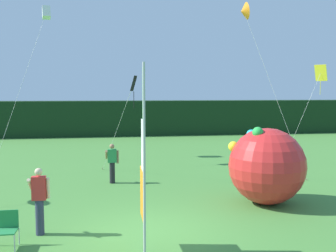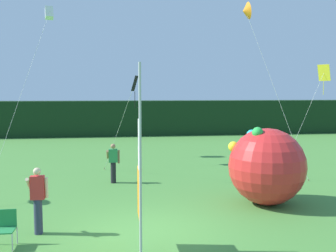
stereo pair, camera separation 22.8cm
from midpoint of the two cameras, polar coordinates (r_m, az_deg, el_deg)
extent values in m
plane|color=#478438|center=(10.96, -3.16, -15.18)|extent=(120.00, 120.00, 0.00)
cube|color=black|center=(34.05, -7.11, 1.16)|extent=(80.00, 2.40, 2.98)
cylinder|color=#B7B7BC|center=(8.62, -4.25, -5.49)|extent=(0.06, 0.06, 4.43)
cube|color=orange|center=(9.31, -4.47, -9.92)|extent=(0.02, 0.97, 1.18)
cube|color=white|center=(8.89, -4.43, -2.86)|extent=(0.02, 0.60, 1.18)
cube|color=green|center=(8.62, -4.39, 4.76)|extent=(0.02, 0.23, 1.18)
cylinder|color=#2D334C|center=(11.17, -18.77, -12.49)|extent=(0.22, 0.22, 0.94)
cube|color=red|center=(10.97, -18.89, -8.57)|extent=(0.36, 0.20, 0.63)
sphere|color=beige|center=(10.87, -18.95, -6.35)|extent=(0.20, 0.20, 0.20)
cylinder|color=beige|center=(11.05, -20.03, -8.04)|extent=(0.09, 0.48, 0.42)
cylinder|color=beige|center=(10.94, -17.68, -8.63)|extent=(0.09, 0.14, 0.56)
cylinder|color=black|center=(16.45, -8.53, -6.76)|extent=(0.22, 0.22, 0.87)
cube|color=#2D8E4C|center=(16.32, -8.56, -4.32)|extent=(0.36, 0.20, 0.55)
sphere|color=#A37556|center=(16.26, -8.58, -2.95)|extent=(0.20, 0.20, 0.20)
cylinder|color=#A37556|center=(16.38, -9.37, -4.13)|extent=(0.09, 0.48, 0.42)
cylinder|color=#A37556|center=(16.34, -7.75, -4.47)|extent=(0.09, 0.14, 0.56)
sphere|color=red|center=(13.57, 13.77, -5.71)|extent=(2.57, 2.57, 2.57)
sphere|color=green|center=(12.99, 12.48, -0.91)|extent=(0.36, 0.36, 0.36)
sphere|color=#23B2C6|center=(14.04, 11.62, -1.23)|extent=(0.36, 0.36, 0.36)
sphere|color=yellow|center=(13.55, 9.06, -2.97)|extent=(0.36, 0.36, 0.36)
cylinder|color=#BCBCC1|center=(10.31, -22.09, -15.64)|extent=(0.03, 0.03, 0.42)
cylinder|color=#BCBCC1|center=(10.75, -21.49, -14.75)|extent=(0.03, 0.03, 0.42)
cube|color=#237F42|center=(10.51, -23.14, -13.97)|extent=(0.48, 0.48, 0.03)
cube|color=#237F42|center=(10.66, -22.86, -12.36)|extent=(0.48, 0.03, 0.44)
cylinder|color=silver|center=(19.87, -21.09, 5.02)|extent=(2.17, 3.10, 7.78)
cube|color=white|center=(21.57, -17.63, 15.50)|extent=(0.50, 0.63, 0.68)
cylinder|color=brown|center=(17.79, 19.24, -7.38)|extent=(0.03, 0.03, 0.08)
cylinder|color=silver|center=(17.72, 14.93, 4.56)|extent=(2.30, 1.85, 7.37)
cone|color=orange|center=(18.50, 10.65, 16.13)|extent=(0.40, 0.78, 0.80)
cylinder|color=brown|center=(19.39, -9.86, -6.15)|extent=(0.03, 0.03, 0.08)
cylinder|color=silver|center=(17.67, -7.84, -0.60)|extent=(1.37, 2.89, 4.13)
cube|color=black|center=(16.18, -5.43, 6.21)|extent=(0.33, 0.51, 0.63)
cylinder|color=black|center=(16.18, -5.41, 3.82)|extent=(0.02, 0.02, 0.70)
cylinder|color=brown|center=(21.30, 16.04, -5.27)|extent=(0.03, 0.03, 0.08)
cylinder|color=silver|center=(21.45, 18.61, 1.02)|extent=(2.00, 0.01, 4.75)
cube|color=yellow|center=(21.90, 21.12, 7.25)|extent=(0.59, 0.66, 0.84)
cylinder|color=yellow|center=(21.88, 21.05, 5.20)|extent=(0.02, 0.02, 0.70)
camera|label=1|loc=(0.11, -90.48, -0.04)|focal=41.78mm
camera|label=2|loc=(0.11, 89.52, 0.04)|focal=41.78mm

